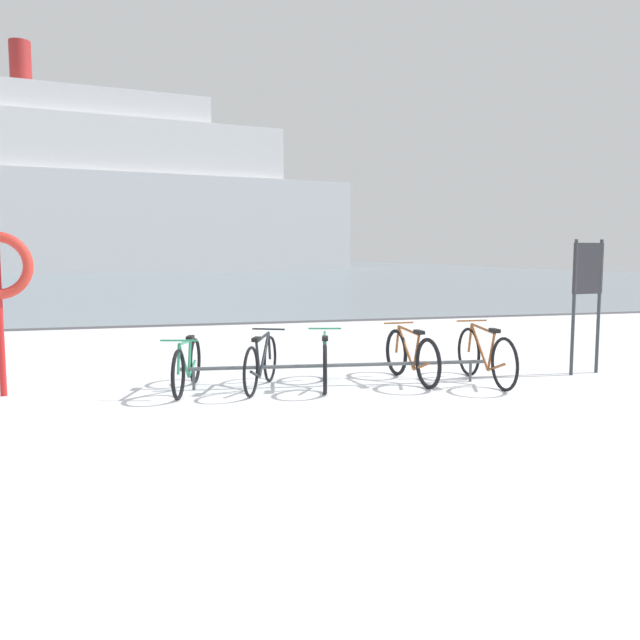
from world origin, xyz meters
The scene contains 9 objects.
ground centered at (0.00, 53.90, -0.04)m, with size 80.00×132.00×0.08m.
bike_rack centered at (0.25, 2.00, 0.27)m, with size 4.23×0.53×0.31m.
bicycle_0 centered at (-1.73, 2.17, 0.34)m, with size 0.58×1.60×0.74m.
bicycle_1 centered at (-0.78, 2.05, 0.35)m, with size 0.74×1.51×0.76m.
bicycle_2 centered at (0.08, 1.98, 0.34)m, with size 0.57×1.57×0.75m.
bicycle_3 centered at (1.34, 1.98, 0.36)m, with size 0.46×1.69×0.80m.
bicycle_4 centered at (2.30, 1.64, 0.38)m, with size 0.46×1.79×0.84m.
info_sign centered at (4.07, 1.87, 1.36)m, with size 0.55×0.12×2.00m.
ferry_ship centered at (-6.03, 56.40, 6.62)m, with size 45.83×16.72×19.75m.
Camera 1 is at (-2.18, -6.28, 1.81)m, focal length 36.13 mm.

